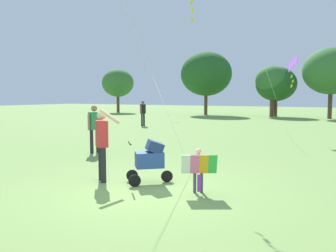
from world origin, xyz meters
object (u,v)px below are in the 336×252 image
object	(u,v)px
person_sitting_far	(94,125)
kite_green_novelty	(292,66)
stroller	(150,158)
person_adult_flyer	(102,139)
person_red_shirt	(143,111)
child_with_butterfly_kite	(198,166)

from	to	relation	value
person_sitting_far	kite_green_novelty	bearing A→B (deg)	51.98
stroller	person_sitting_far	size ratio (longest dim) A/B	0.60
stroller	person_adult_flyer	bearing A→B (deg)	-160.17
person_red_shirt	person_sitting_far	distance (m)	10.97
child_with_butterfly_kite	kite_green_novelty	xyz separation A→B (m)	(0.35, 10.21, 2.84)
person_red_shirt	person_sitting_far	world-z (taller)	person_red_shirt
stroller	kite_green_novelty	bearing A→B (deg)	80.50
stroller	kite_green_novelty	size ratio (longest dim) A/B	0.26
child_with_butterfly_kite	person_red_shirt	xyz separation A→B (m)	(-9.59, 13.09, 0.44)
kite_green_novelty	stroller	bearing A→B (deg)	-99.50
child_with_butterfly_kite	kite_green_novelty	size ratio (longest dim) A/B	0.24
person_adult_flyer	person_red_shirt	bearing A→B (deg)	118.44
child_with_butterfly_kite	person_red_shirt	size ratio (longest dim) A/B	0.55
stroller	kite_green_novelty	world-z (taller)	kite_green_novelty
stroller	kite_green_novelty	distance (m)	10.49
person_adult_flyer	stroller	size ratio (longest dim) A/B	1.72
stroller	child_with_butterfly_kite	bearing A→B (deg)	-10.41
child_with_butterfly_kite	person_adult_flyer	world-z (taller)	person_adult_flyer
person_adult_flyer	kite_green_novelty	bearing A→B (deg)	75.05
person_red_shirt	person_adult_flyer	bearing A→B (deg)	-61.56
person_adult_flyer	person_sitting_far	xyz separation A→B (m)	(-2.88, 3.14, -0.02)
person_adult_flyer	person_sitting_far	distance (m)	4.26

